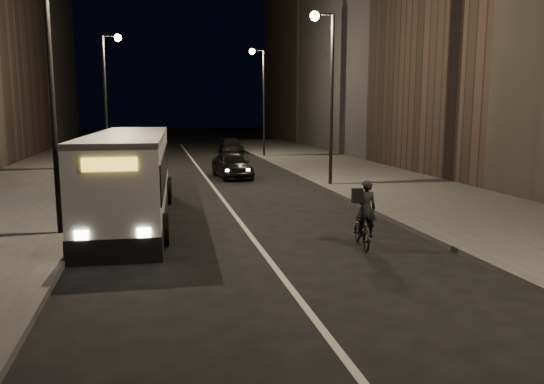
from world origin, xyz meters
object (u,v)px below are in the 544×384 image
streetlight_left_near (59,54)px  car_mid (147,153)px  streetlight_right_mid (327,76)px  streetlight_right_far (260,88)px  streetlight_left_far (109,83)px  cyclist_on_bicycle (363,225)px  car_near (232,165)px  car_far (231,146)px  city_bus (131,173)px

streetlight_left_near → car_mid: (2.07, 22.31, -4.71)m
streetlight_right_mid → streetlight_right_far: size_ratio=1.00×
streetlight_left_near → streetlight_left_far: bearing=90.0°
cyclist_on_bicycle → car_near: (-1.40, 15.59, 0.08)m
car_mid → car_far: (6.86, 5.93, 0.00)m
streetlight_right_mid → car_near: bearing=130.4°
streetlight_right_far → streetlight_left_near: same height
streetlight_left_far → cyclist_on_bicycle: bearing=-68.8°
streetlight_right_far → cyclist_on_bicycle: size_ratio=4.23×
streetlight_right_far → cyclist_on_bicycle: streetlight_right_far is taller
car_near → streetlight_left_near: bearing=-123.7°
streetlight_left_far → city_bus: streetlight_left_far is taller
car_mid → streetlight_left_far: bearing=59.8°
streetlight_left_near → city_bus: streetlight_left_near is taller
city_bus → car_mid: 20.01m
cyclist_on_bicycle → car_near: 15.65m
streetlight_right_far → streetlight_left_far: bearing=-150.6°
city_bus → cyclist_on_bicycle: city_bus is taller
cyclist_on_bicycle → car_far: bearing=97.3°
streetlight_right_far → cyclist_on_bicycle: bearing=-95.3°
streetlight_left_far → city_bus: bearing=-83.7°
streetlight_left_near → car_far: streetlight_left_near is taller
streetlight_left_near → city_bus: size_ratio=0.72×
streetlight_right_far → car_near: 12.92m
streetlight_left_near → car_mid: streetlight_left_near is taller
city_bus → car_mid: size_ratio=2.86×
streetlight_left_far → car_far: 14.38m
streetlight_left_near → streetlight_left_far: 18.00m
streetlight_left_far → car_near: streetlight_left_far is taller
streetlight_right_mid → city_bus: size_ratio=0.72×
cyclist_on_bicycle → car_far: size_ratio=0.43×
car_mid → streetlight_right_far: bearing=-173.4°
car_near → car_far: 15.79m
streetlight_left_near → car_near: streetlight_left_near is taller
cyclist_on_bicycle → car_far: cyclist_on_bicycle is taller
streetlight_left_near → car_near: (6.75, 12.60, -4.64)m
streetlight_right_far → cyclist_on_bicycle: 27.51m
streetlight_right_mid → streetlight_left_far: (-10.66, 10.00, 0.00)m
streetlight_left_near → city_bus: (1.73, 2.33, -3.73)m
streetlight_left_near → car_far: 29.99m
streetlight_right_far → car_near: size_ratio=1.92×
streetlight_right_far → streetlight_left_near: 26.26m
car_near → car_mid: car_near is taller
car_far → streetlight_left_far: bearing=-129.5°
streetlight_right_mid → cyclist_on_bicycle: bearing=-102.9°
streetlight_right_mid → cyclist_on_bicycle: streetlight_right_mid is taller
streetlight_right_far → streetlight_left_near: (-10.66, -24.00, 0.00)m
car_near → car_mid: (-4.68, 9.71, -0.07)m
streetlight_right_far → cyclist_on_bicycle: (-2.51, -26.99, -4.72)m
city_bus → car_far: 26.91m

